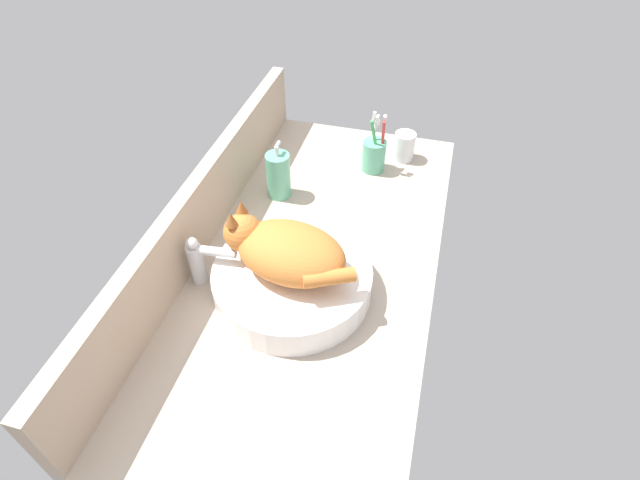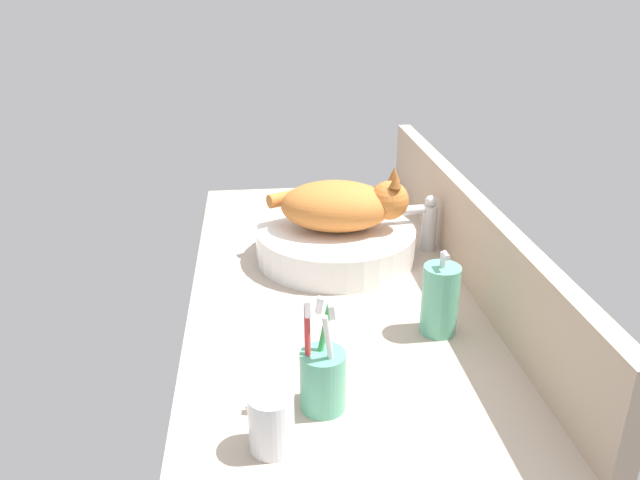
% 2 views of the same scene
% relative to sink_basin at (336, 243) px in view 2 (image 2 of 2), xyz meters
% --- Properties ---
extents(ground_plane, '(1.25, 0.61, 0.04)m').
position_rel_sink_basin_xyz_m(ground_plane, '(0.12, -0.01, -0.06)').
color(ground_plane, '#B2A08E').
extents(backsplash_panel, '(1.25, 0.04, 0.19)m').
position_rel_sink_basin_xyz_m(backsplash_panel, '(0.12, 0.27, 0.06)').
color(backsplash_panel, tan).
rests_on(backsplash_panel, ground_plane).
extents(sink_basin, '(0.37, 0.37, 0.07)m').
position_rel_sink_basin_xyz_m(sink_basin, '(0.00, 0.00, 0.00)').
color(sink_basin, white).
rests_on(sink_basin, ground_plane).
extents(cat, '(0.21, 0.32, 0.14)m').
position_rel_sink_basin_xyz_m(cat, '(0.00, 0.01, 0.09)').
color(cat, '#CC7533').
rests_on(cat, sink_basin).
extents(faucet, '(0.04, 0.12, 0.14)m').
position_rel_sink_basin_xyz_m(faucet, '(-0.02, 0.21, 0.04)').
color(faucet, silver).
rests_on(faucet, ground_plane).
extents(soap_dispenser, '(0.07, 0.07, 0.17)m').
position_rel_sink_basin_xyz_m(soap_dispenser, '(0.34, 0.15, 0.03)').
color(soap_dispenser, '#60B793').
rests_on(soap_dispenser, ground_plane).
extents(toothbrush_cup, '(0.07, 0.07, 0.19)m').
position_rel_sink_basin_xyz_m(toothbrush_cup, '(0.53, -0.09, 0.02)').
color(toothbrush_cup, '#5BB28E').
rests_on(toothbrush_cup, ground_plane).
extents(water_glass, '(0.06, 0.06, 0.09)m').
position_rel_sink_basin_xyz_m(water_glass, '(0.61, -0.17, 0.00)').
color(water_glass, white).
rests_on(water_glass, ground_plane).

